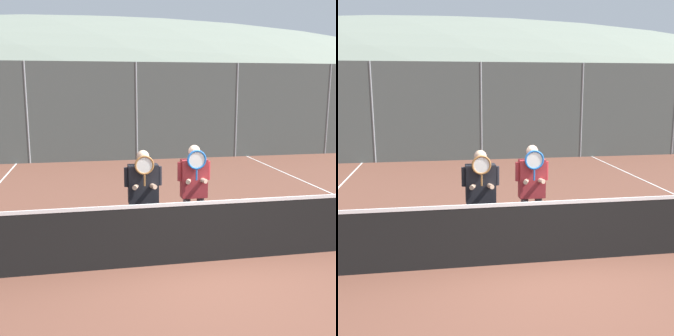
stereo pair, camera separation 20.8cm
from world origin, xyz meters
TOP-DOWN VIEW (x-y plane):
  - ground_plane at (0.00, 0.00)m, footprint 120.00×120.00m
  - hill_distant at (0.00, 53.04)m, footprint 111.56×61.98m
  - clubhouse_building at (1.97, 17.54)m, footprint 17.17×5.50m
  - fence_back at (0.00, 9.52)m, footprint 23.38×0.06m
  - tennis_net at (0.00, 0.00)m, footprint 11.72×0.09m
  - player_leftmost at (-0.94, 0.69)m, footprint 0.63×0.34m
  - player_center_left at (-0.03, 0.81)m, footprint 0.58×0.34m
  - car_left_of_center at (-3.36, 11.49)m, footprint 4.64×2.07m
  - car_center at (1.82, 11.48)m, footprint 4.73×2.00m
  - car_right_of_center at (6.70, 11.38)m, footprint 4.02×1.90m

SIDE VIEW (x-z plane):
  - ground_plane at x=0.00m, z-range 0.00..0.00m
  - hill_distant at x=0.00m, z-range -10.85..10.85m
  - tennis_net at x=0.00m, z-range -0.03..1.06m
  - car_right_of_center at x=6.70m, z-range 0.03..1.68m
  - car_center at x=1.82m, z-range 0.02..1.78m
  - car_left_of_center at x=-3.36m, z-range 0.02..1.82m
  - player_leftmost at x=-0.94m, z-range 0.17..1.89m
  - player_center_left at x=-0.03m, z-range 0.17..1.93m
  - clubhouse_building at x=1.97m, z-range 0.02..3.40m
  - fence_back at x=0.00m, z-range 0.00..3.60m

